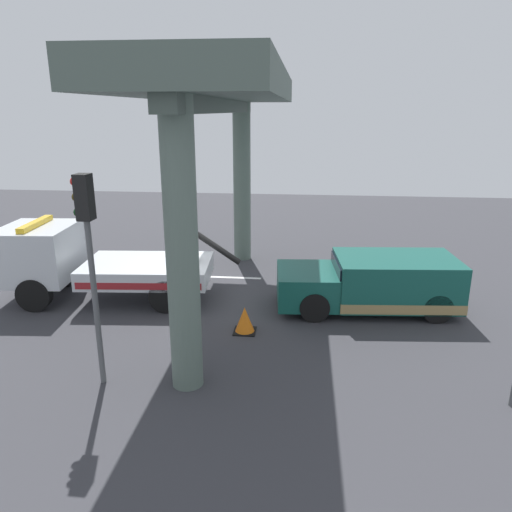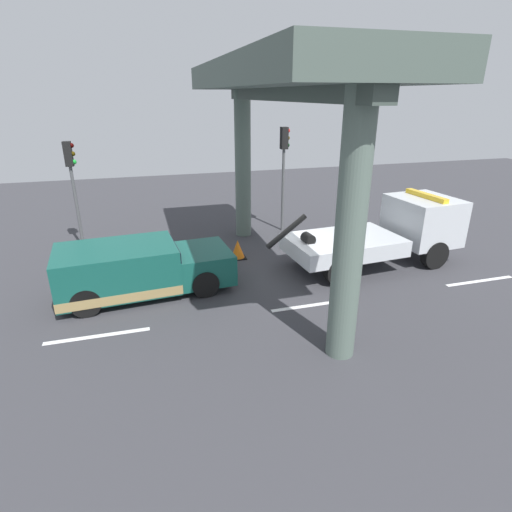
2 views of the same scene
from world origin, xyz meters
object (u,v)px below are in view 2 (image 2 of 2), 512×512
object	(u,v)px
tow_truck_white	(390,231)
traffic_cone_orange	(238,250)
towed_van_green	(138,270)
traffic_light_near	(72,172)
traffic_light_far	(284,157)

from	to	relation	value
tow_truck_white	traffic_cone_orange	bearing A→B (deg)	159.75
towed_van_green	traffic_light_near	world-z (taller)	traffic_light_near
traffic_light_near	traffic_cone_orange	bearing A→B (deg)	-25.83
traffic_light_near	traffic_light_far	world-z (taller)	traffic_light_far
towed_van_green	traffic_light_near	xyz separation A→B (m)	(-2.09, 4.76, 2.27)
tow_truck_white	towed_van_green	world-z (taller)	tow_truck_white
traffic_light_far	traffic_cone_orange	size ratio (longest dim) A/B	6.44
towed_van_green	traffic_light_near	size ratio (longest dim) A/B	1.28
tow_truck_white	traffic_light_near	distance (m)	12.04
tow_truck_white	traffic_light_far	bearing A→B (deg)	117.38
tow_truck_white	traffic_light_near	xyz separation A→B (m)	(-10.93, 4.69, 1.85)
tow_truck_white	traffic_light_far	xyz separation A→B (m)	(-2.43, 4.69, 2.08)
tow_truck_white	traffic_light_near	size ratio (longest dim) A/B	1.75
traffic_light_near	tow_truck_white	bearing A→B (deg)	-23.23
traffic_light_near	traffic_light_far	xyz separation A→B (m)	(8.50, 0.00, 0.23)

